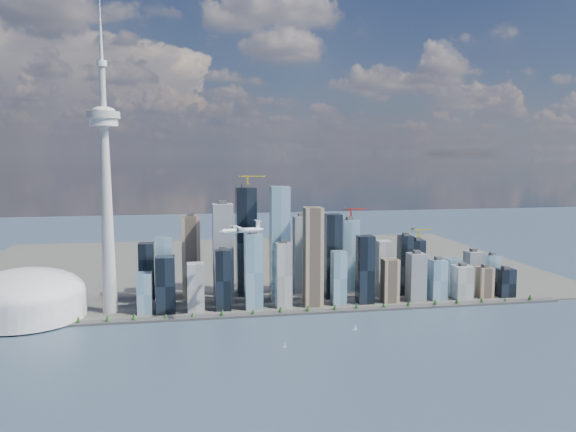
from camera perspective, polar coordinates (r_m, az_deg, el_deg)
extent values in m
plane|color=#304755|center=(792.20, 2.13, -14.99)|extent=(4000.00, 4000.00, 0.00)
cube|color=#383838|center=(1024.37, -0.89, -9.88)|extent=(1100.00, 22.00, 4.00)
cube|color=#4C4C47|center=(1458.03, -3.76, -5.01)|extent=(1400.00, 900.00, 3.00)
cylinder|color=#3F2D1E|center=(1037.39, -23.03, -10.00)|extent=(1.00, 1.00, 2.40)
cone|color=#1C4518|center=(1036.42, -23.03, -9.81)|extent=(7.20, 7.20, 8.00)
cylinder|color=#3F2D1E|center=(1021.53, -18.21, -10.06)|extent=(1.00, 1.00, 2.40)
cone|color=#1C4518|center=(1020.54, -18.22, -9.87)|extent=(7.20, 7.20, 8.00)
cylinder|color=#3F2D1E|center=(1012.86, -13.27, -10.05)|extent=(1.00, 1.00, 2.40)
cone|color=#1C4518|center=(1011.86, -13.28, -9.86)|extent=(7.20, 7.20, 8.00)
cylinder|color=#3F2D1E|center=(1011.57, -8.29, -9.97)|extent=(1.00, 1.00, 2.40)
cone|color=#1C4518|center=(1010.57, -8.30, -9.77)|extent=(7.20, 7.20, 8.00)
cylinder|color=#3F2D1E|center=(1017.68, -3.34, -9.81)|extent=(1.00, 1.00, 2.40)
cone|color=#1C4518|center=(1016.69, -3.34, -9.61)|extent=(7.20, 7.20, 8.00)
cylinder|color=#3F2D1E|center=(1031.07, 1.52, -9.59)|extent=(1.00, 1.00, 2.40)
cone|color=#1C4518|center=(1030.09, 1.52, -9.39)|extent=(7.20, 7.20, 8.00)
cylinder|color=#3F2D1E|center=(1051.46, 6.21, -9.31)|extent=(1.00, 1.00, 2.40)
cone|color=#1C4518|center=(1050.49, 6.21, -9.12)|extent=(7.20, 7.20, 8.00)
cylinder|color=#3F2D1E|center=(1078.44, 10.69, -8.98)|extent=(1.00, 1.00, 2.40)
cone|color=#1C4518|center=(1077.50, 10.69, -8.79)|extent=(7.20, 7.20, 8.00)
cylinder|color=#3F2D1E|center=(1111.54, 14.91, -8.62)|extent=(1.00, 1.00, 2.40)
cone|color=#1C4518|center=(1110.63, 14.92, -8.44)|extent=(7.20, 7.20, 8.00)
cylinder|color=#3F2D1E|center=(1150.24, 18.87, -8.24)|extent=(1.00, 1.00, 2.40)
cone|color=#1C4518|center=(1149.36, 18.87, -8.07)|extent=(7.20, 7.20, 8.00)
cylinder|color=#3F2D1E|center=(1193.98, 22.54, -7.86)|extent=(1.00, 1.00, 2.40)
cone|color=#1C4518|center=(1193.13, 22.55, -7.69)|extent=(7.20, 7.20, 8.00)
cube|color=black|center=(1038.36, -12.30, -6.83)|extent=(34.00, 34.00, 102.30)
cube|color=#80ACC1|center=(1084.18, -12.22, -5.51)|extent=(30.00, 30.00, 130.20)
cube|color=#B3B2AE|center=(1039.14, -9.52, -7.15)|extent=(30.00, 30.00, 88.35)
cube|color=tan|center=(1134.27, -9.62, -4.10)|extent=(36.00, 36.00, 162.75)
cube|color=slate|center=(1079.50, -6.67, -3.83)|extent=(38.00, 38.00, 190.65)
cube|color=black|center=(1038.41, -6.47, -6.46)|extent=(28.00, 28.00, 111.60)
cube|color=#80ACC1|center=(1040.23, -3.44, -5.62)|extent=(32.00, 32.00, 139.50)
cube|color=black|center=(1135.74, -4.08, -2.58)|extent=(40.00, 40.00, 218.55)
cube|color=#80ACC1|center=(1088.77, -0.89, -2.83)|extent=(36.00, 36.00, 223.20)
cube|color=#B3B2AE|center=(1049.85, -0.44, -6.02)|extent=(28.00, 28.00, 120.90)
cube|color=tan|center=(1053.90, 2.51, -4.17)|extent=(34.00, 34.00, 186.00)
cube|color=slate|center=(1157.39, 1.37, -3.92)|extent=(30.00, 30.00, 158.10)
cube|color=black|center=(1116.28, 4.71, -4.08)|extent=(32.00, 32.00, 167.40)
cube|color=#80ACC1|center=(1075.49, 5.38, -6.25)|extent=(26.00, 26.00, 102.30)
cube|color=black|center=(1086.81, 7.94, -5.40)|extent=(30.00, 30.00, 130.20)
cube|color=#80ACC1|center=(1183.41, 6.37, -3.95)|extent=(34.00, 34.00, 148.80)
cube|color=#B3B2AE|center=(1150.98, 9.53, -5.24)|extent=(28.00, 28.00, 111.60)
cube|color=tan|center=(1108.04, 10.39, -6.45)|extent=(30.00, 30.00, 83.70)
cube|color=slate|center=(1125.32, 12.80, -6.06)|extent=(32.00, 32.00, 93.00)
cube|color=black|center=(1167.67, 11.86, -4.89)|extent=(26.00, 26.00, 120.90)
cube|color=#80ACC1|center=(1146.97, 15.10, -6.24)|extent=(30.00, 30.00, 79.05)
cube|color=black|center=(1238.25, 13.04, -4.72)|extent=(28.00, 28.00, 102.30)
cube|color=#80ACC1|center=(1213.36, 16.23, -5.82)|extent=(30.00, 30.00, 69.75)
cube|color=#B3B2AE|center=(1170.40, 17.32, -6.41)|extent=(34.00, 34.00, 65.10)
cube|color=tan|center=(1192.07, 19.25, -6.36)|extent=(28.00, 28.00, 60.45)
cube|color=slate|center=(1232.41, 18.13, -5.36)|extent=(30.00, 30.00, 83.70)
cube|color=black|center=(1215.03, 21.11, -6.31)|extent=(32.00, 32.00, 55.80)
cube|color=#80ACC1|center=(1255.06, 19.94, -5.44)|extent=(26.00, 26.00, 74.40)
cube|color=black|center=(1142.05, -14.13, -5.44)|extent=(30.00, 30.00, 111.60)
cube|color=#80ACC1|center=(1043.96, -14.50, -7.60)|extent=(26.00, 26.00, 74.40)
cube|color=gold|center=(1123.43, -4.13, 3.49)|extent=(3.00, 3.00, 22.00)
cube|color=gold|center=(1123.84, -3.71, 4.06)|extent=(55.00, 2.20, 2.20)
cube|color=#383838|center=(1121.24, -4.97, 4.14)|extent=(6.00, 4.00, 4.00)
cube|color=#AA1D18|center=(1171.22, 6.42, 0.16)|extent=(3.00, 3.00, 22.00)
cube|color=#AA1D18|center=(1172.17, 6.76, 0.70)|extent=(48.00, 2.20, 2.20)
cube|color=#383838|center=(1165.89, 5.75, 0.78)|extent=(6.00, 4.00, 4.00)
cube|color=gold|center=(1228.03, 13.12, -1.87)|extent=(3.00, 3.00, 22.00)
cube|color=gold|center=(1229.21, 13.42, -1.35)|extent=(45.00, 2.20, 2.20)
cube|color=#383838|center=(1221.02, 12.55, -1.28)|extent=(6.00, 4.00, 4.00)
cone|color=#AFAFAA|center=(1046.85, -17.89, -0.28)|extent=(26.00, 26.00, 340.00)
cylinder|color=silver|center=(1041.96, -18.21, 9.05)|extent=(48.00, 48.00, 14.00)
cylinder|color=#AFAFAA|center=(1042.66, -18.24, 9.71)|extent=(56.00, 56.00, 12.00)
ellipsoid|color=silver|center=(1043.21, -18.25, 10.14)|extent=(40.00, 40.00, 14.00)
cylinder|color=#AFAFAA|center=(1046.84, -18.33, 12.33)|extent=(11.00, 11.00, 80.00)
cylinder|color=silver|center=(1051.98, -18.41, 14.49)|extent=(18.00, 18.00, 10.00)
cone|color=silver|center=(1062.08, -18.52, 17.59)|extent=(7.00, 7.00, 105.00)
cylinder|color=silver|center=(1091.16, -25.07, -8.22)|extent=(200.00, 200.00, 44.00)
ellipsoid|color=silver|center=(1086.07, -25.13, -7.10)|extent=(200.00, 200.00, 84.00)
cylinder|color=white|center=(927.97, -4.83, -1.47)|extent=(63.59, 22.95, 7.83)
cone|color=white|center=(917.71, -6.77, -1.58)|extent=(10.20, 9.66, 7.83)
cone|color=white|center=(939.73, -2.86, -1.35)|extent=(13.76, 10.55, 7.83)
cube|color=white|center=(926.62, -4.97, -1.22)|extent=(26.02, 68.81, 1.22)
cylinder|color=white|center=(914.30, -4.69, -1.44)|extent=(14.12, 7.52, 4.40)
cylinder|color=white|center=(939.49, -5.24, -1.24)|extent=(14.12, 7.52, 4.40)
cylinder|color=#3F3F3F|center=(911.91, -5.13, -1.47)|extent=(2.72, 9.58, 9.78)
cylinder|color=#3F3F3F|center=(937.16, -5.67, -1.26)|extent=(2.72, 9.58, 9.78)
cube|color=white|center=(937.40, -3.07, -0.89)|extent=(6.88, 2.60, 13.45)
cube|color=white|center=(936.56, -3.07, -0.48)|extent=(10.53, 22.66, 0.86)
cube|color=white|center=(861.25, -0.36, -13.18)|extent=(5.44, 2.80, 0.70)
cylinder|color=#999999|center=(859.92, -0.36, -12.93)|extent=(0.21, 0.21, 7.83)
cube|color=white|center=(947.08, 6.78, -11.39)|extent=(6.84, 3.10, 0.88)
cylinder|color=#999999|center=(945.55, 6.79, -11.09)|extent=(0.26, 0.26, 9.90)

